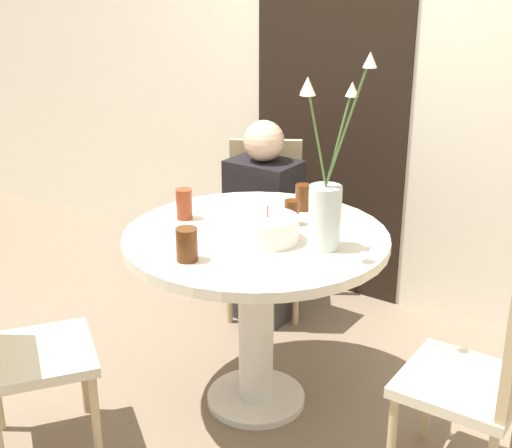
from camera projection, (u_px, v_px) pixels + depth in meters
ground_plane at (256, 400)px, 3.05m from camera, size 16.00×16.00×0.00m
wall_back at (395, 60)px, 3.51m from camera, size 8.00×0.05×2.60m
doorway_panel at (330, 108)px, 3.76m from camera, size 0.90×0.01×2.05m
dining_table at (256, 272)px, 2.83m from camera, size 1.04×1.04×0.77m
chair_far_back at (265, 217)px, 3.75m from camera, size 0.55×0.55×0.88m
chair_right_flank at (13, 338)px, 2.57m from camera, size 0.56×0.56×0.88m
chair_near_front at (488, 369)px, 2.38m from camera, size 0.40×0.40×0.88m
birthday_cake at (268, 229)px, 2.69m from camera, size 0.24×0.24×0.14m
flower_vase at (325, 199)px, 2.57m from camera, size 0.28×0.27×0.73m
side_plate at (272, 203)px, 3.10m from camera, size 0.19×0.19×0.01m
drink_glass_0 at (292, 212)px, 2.85m from camera, size 0.06×0.06×0.10m
drink_glass_1 at (187, 245)px, 2.51m from camera, size 0.08×0.08×0.12m
drink_glass_2 at (184, 204)px, 2.91m from camera, size 0.07×0.07×0.13m
drink_glass_3 at (303, 197)px, 3.01m from camera, size 0.07×0.07×0.11m
person_boy at (264, 228)px, 3.60m from camera, size 0.34×0.24×1.04m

